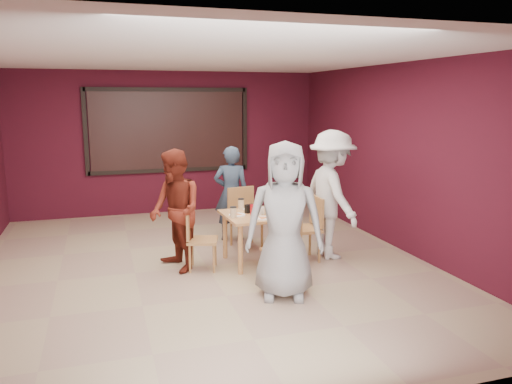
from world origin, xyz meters
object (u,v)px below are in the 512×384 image
object	(u,v)px
diner_front	(284,221)
diner_back	(231,193)
diner_left	(175,211)
chair_left	(197,236)
dining_table	(257,219)
chair_back	(244,213)
diner_right	(332,195)
chair_front	(284,247)
chair_right	(308,224)

from	to	relation	value
diner_front	diner_back	xyz separation A→B (m)	(0.02, 2.47, -0.14)
diner_left	chair_left	bearing A→B (deg)	62.23
chair_left	diner_left	world-z (taller)	diner_left
dining_table	diner_front	distance (m)	1.27
chair_back	diner_right	bearing A→B (deg)	-40.47
chair_back	diner_left	distance (m)	1.45
chair_back	diner_left	bearing A→B (deg)	-145.84
chair_front	diner_left	distance (m)	1.53
chair_front	chair_right	world-z (taller)	chair_right
chair_front	diner_back	world-z (taller)	diner_back
dining_table	diner_right	size ratio (longest dim) A/B	0.51
chair_back	diner_right	distance (m)	1.44
chair_left	diner_right	bearing A→B (deg)	-1.12
chair_back	diner_back	xyz separation A→B (m)	(-0.10, 0.39, 0.25)
chair_left	chair_right	size ratio (longest dim) A/B	0.89
dining_table	chair_back	size ratio (longest dim) A/B	1.02
diner_front	diner_left	world-z (taller)	diner_front
diner_back	chair_front	bearing A→B (deg)	110.75
diner_front	chair_back	bearing A→B (deg)	106.54
chair_front	chair_left	xyz separation A→B (m)	(-0.94, 0.80, 0.01)
diner_right	chair_back	bearing A→B (deg)	46.96
chair_left	diner_left	bearing A→B (deg)	167.93
chair_front	chair_back	size ratio (longest dim) A/B	0.87
chair_left	diner_front	size ratio (longest dim) A/B	0.45
chair_back	diner_front	world-z (taller)	diner_front
chair_left	chair_right	distance (m)	1.59
chair_left	diner_right	xyz separation A→B (m)	(1.95, -0.04, 0.46)
chair_right	chair_left	bearing A→B (deg)	177.56
diner_back	diner_right	xyz separation A→B (m)	(1.15, -1.29, 0.15)
chair_front	diner_front	xyz separation A→B (m)	(-0.16, -0.43, 0.46)
chair_back	chair_right	size ratio (longest dim) A/B	1.00
diner_back	diner_left	size ratio (longest dim) A/B	0.94
chair_front	chair_back	distance (m)	1.66
chair_left	chair_front	bearing A→B (deg)	-40.34
chair_front	diner_right	world-z (taller)	diner_right
diner_left	diner_right	size ratio (longest dim) A/B	0.88
chair_right	diner_left	world-z (taller)	diner_left
dining_table	diner_right	world-z (taller)	diner_right
chair_left	diner_right	world-z (taller)	diner_right
chair_back	diner_back	size ratio (longest dim) A/B	0.60
chair_back	diner_left	world-z (taller)	diner_left
chair_front	chair_back	bearing A→B (deg)	91.35
diner_right	diner_front	bearing A→B (deg)	132.88
chair_back	diner_front	xyz separation A→B (m)	(-0.12, -2.08, 0.39)
dining_table	chair_left	xyz separation A→B (m)	(-0.84, -0.01, -0.17)
chair_front	diner_left	world-z (taller)	diner_left
chair_back	diner_front	bearing A→B (deg)	-93.23
diner_right	diner_back	bearing A→B (deg)	39.24
chair_back	diner_left	xyz separation A→B (m)	(-1.18, -0.80, 0.30)
chair_front	diner_right	distance (m)	1.35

